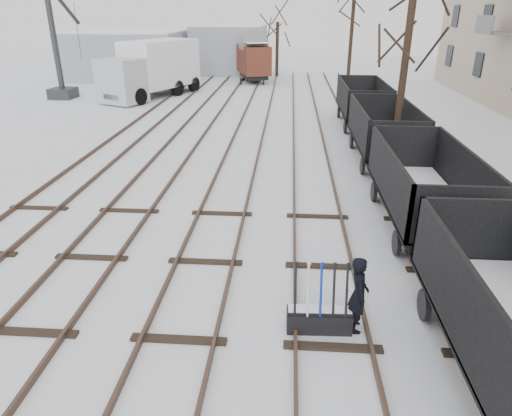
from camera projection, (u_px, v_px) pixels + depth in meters
The scene contains 16 objects.
ground at pixel (179, 341), 8.95m from camera, with size 120.00×120.00×0.00m, color white.
tracks at pixel (245, 145), 21.40m from camera, with size 13.90×52.00×0.16m.
shed_left at pixel (127, 55), 41.86m from camera, with size 10.00×8.00×4.10m.
shed_right at pixel (230, 49), 44.83m from camera, with size 7.00×6.00×4.50m.
ground_frame at pixel (319, 318), 9.15m from camera, with size 1.31×0.47×1.49m.
worker at pixel (359, 294), 8.98m from camera, with size 0.60×0.39×1.64m, color black.
freight_wagon_b at pixel (422, 198), 13.34m from camera, with size 2.30×5.74×2.34m.
freight_wagon_c at pixel (383, 140), 19.19m from camera, with size 2.30×5.74×2.34m.
freight_wagon_d at pixel (362, 109), 25.03m from camera, with size 2.30×5.74×2.34m.
box_van_wagon at pixel (253, 59), 39.37m from camera, with size 3.56×4.92×3.38m.
lorry at pixel (152, 69), 32.67m from camera, with size 5.03×8.93×3.88m.
panel_van at pixel (172, 70), 40.59m from camera, with size 3.38×4.57×1.85m.
crane at pixel (60, 67), 32.30m from camera, with size 1.70×4.77×8.16m.
tree_near at pixel (402, 83), 18.35m from camera, with size 0.30×0.30×6.44m, color black.
tree_far_left at pixel (277, 50), 42.53m from camera, with size 0.30×0.30×4.83m, color black.
tree_far_right at pixel (351, 34), 36.90m from camera, with size 0.30×0.30×8.18m, color black.
Camera 1 is at (2.04, -7.01, 5.99)m, focal length 32.00 mm.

